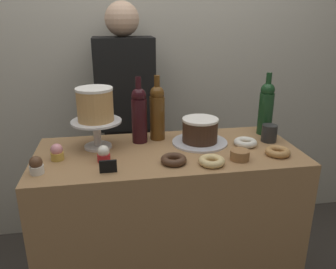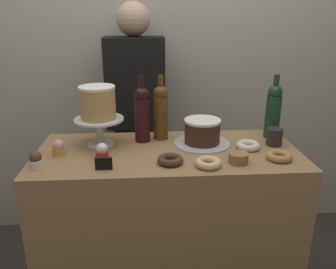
{
  "view_description": "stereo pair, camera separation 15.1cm",
  "coord_description": "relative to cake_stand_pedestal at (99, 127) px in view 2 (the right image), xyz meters",
  "views": [
    {
      "loc": [
        -0.25,
        -1.44,
        1.52
      ],
      "look_at": [
        0.0,
        0.0,
        1.0
      ],
      "focal_mm": 36.09,
      "sensor_mm": 36.0,
      "label": 1
    },
    {
      "loc": [
        -0.1,
        -1.46,
        1.52
      ],
      "look_at": [
        0.0,
        0.0,
        1.0
      ],
      "focal_mm": 36.09,
      "sensor_mm": 36.0,
      "label": 2
    }
  ],
  "objects": [
    {
      "name": "donut_sugar",
      "position": [
        0.7,
        -0.1,
        -0.08
      ],
      "size": [
        0.11,
        0.11,
        0.03
      ],
      "color": "silver",
      "rests_on": "display_counter"
    },
    {
      "name": "chocolate_round_cake",
      "position": [
        0.49,
        -0.02,
        -0.02
      ],
      "size": [
        0.18,
        0.18,
        0.12
      ],
      "color": "#3D2619",
      "rests_on": "silver_serving_platter"
    },
    {
      "name": "back_wall",
      "position": [
        0.32,
        0.75,
        0.28
      ],
      "size": [
        6.0,
        0.05,
        2.6
      ],
      "color": "#BCB7A8",
      "rests_on": "ground_plane"
    },
    {
      "name": "cupcake_strawberry",
      "position": [
        -0.17,
        -0.12,
        -0.06
      ],
      "size": [
        0.06,
        0.06,
        0.07
      ],
      "color": "gold",
      "rests_on": "display_counter"
    },
    {
      "name": "donut_glazed",
      "position": [
        0.48,
        -0.28,
        -0.08
      ],
      "size": [
        0.11,
        0.11,
        0.03
      ],
      "color": "#E0C17F",
      "rests_on": "display_counter"
    },
    {
      "name": "white_layer_cake",
      "position": [
        -0.0,
        -0.0,
        0.12
      ],
      "size": [
        0.17,
        0.17,
        0.15
      ],
      "color": "tan",
      "rests_on": "cake_stand_pedestal"
    },
    {
      "name": "cupcake_chocolate",
      "position": [
        -0.23,
        -0.24,
        -0.06
      ],
      "size": [
        0.06,
        0.06,
        0.07
      ],
      "color": "white",
      "rests_on": "display_counter"
    },
    {
      "name": "price_sign_chalkboard",
      "position": [
        0.05,
        -0.28,
        -0.07
      ],
      "size": [
        0.07,
        0.01,
        0.05
      ],
      "color": "black",
      "rests_on": "display_counter"
    },
    {
      "name": "wine_bottle_green",
      "position": [
        0.87,
        0.06,
        0.05
      ],
      "size": [
        0.08,
        0.08,
        0.33
      ],
      "color": "#193D1E",
      "rests_on": "display_counter"
    },
    {
      "name": "donut_maple",
      "position": [
        0.8,
        -0.23,
        -0.08
      ],
      "size": [
        0.11,
        0.11,
        0.03
      ],
      "color": "#B27F47",
      "rests_on": "display_counter"
    },
    {
      "name": "cookie_stack",
      "position": [
        0.62,
        -0.25,
        -0.07
      ],
      "size": [
        0.08,
        0.08,
        0.04
      ],
      "color": "olive",
      "rests_on": "display_counter"
    },
    {
      "name": "silver_serving_platter",
      "position": [
        0.49,
        -0.02,
        -0.09
      ],
      "size": [
        0.27,
        0.27,
        0.01
      ],
      "color": "silver",
      "rests_on": "display_counter"
    },
    {
      "name": "display_counter",
      "position": [
        0.32,
        -0.1,
        -0.55
      ],
      "size": [
        1.23,
        0.54,
        0.92
      ],
      "color": "#997047",
      "rests_on": "ground_plane"
    },
    {
      "name": "wine_bottle_amber",
      "position": [
        0.3,
        0.07,
        0.05
      ],
      "size": [
        0.08,
        0.08,
        0.33
      ],
      "color": "#5B3814",
      "rests_on": "display_counter"
    },
    {
      "name": "coffee_cup_ceramic",
      "position": [
        0.84,
        -0.06,
        -0.05
      ],
      "size": [
        0.08,
        0.08,
        0.08
      ],
      "color": "#282828",
      "rests_on": "display_counter"
    },
    {
      "name": "cake_stand_pedestal",
      "position": [
        0.0,
        0.0,
        0.0
      ],
      "size": [
        0.24,
        0.24,
        0.14
      ],
      "color": "silver",
      "rests_on": "display_counter"
    },
    {
      "name": "barista_figure",
      "position": [
        0.16,
        0.53,
        -0.18
      ],
      "size": [
        0.36,
        0.22,
        1.6
      ],
      "color": "black",
      "rests_on": "ground_plane"
    },
    {
      "name": "cupcake_vanilla",
      "position": [
        0.03,
        -0.17,
        -0.06
      ],
      "size": [
        0.06,
        0.06,
        0.07
      ],
      "color": "red",
      "rests_on": "display_counter"
    },
    {
      "name": "donut_chocolate",
      "position": [
        0.32,
        -0.24,
        -0.08
      ],
      "size": [
        0.11,
        0.11,
        0.03
      ],
      "color": "#472D1E",
      "rests_on": "display_counter"
    },
    {
      "name": "wine_bottle_dark_red",
      "position": [
        0.2,
        0.04,
        0.05
      ],
      "size": [
        0.08,
        0.08,
        0.33
      ],
      "color": "black",
      "rests_on": "display_counter"
    }
  ]
}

